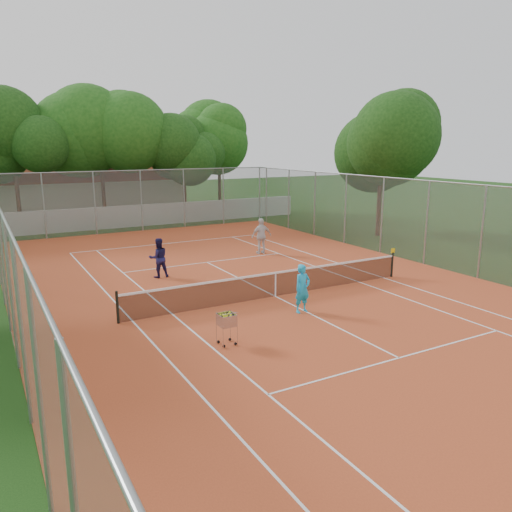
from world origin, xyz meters
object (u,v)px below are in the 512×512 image
player_far_right (261,236)px  ball_hopper (227,328)px  clubhouse (77,186)px  player_near (302,288)px  player_far_left (159,258)px  tennis_net (275,284)px

player_far_right → ball_hopper: bearing=61.4°
clubhouse → player_far_right: 22.81m
player_near → player_far_left: bearing=107.3°
player_near → ball_hopper: (-3.51, -1.31, -0.33)m
clubhouse → player_far_left: 24.19m
clubhouse → ball_hopper: (-1.64, -32.28, -1.67)m
clubhouse → player_near: bearing=-86.5°
player_near → player_far_right: size_ratio=0.89×
tennis_net → player_far_right: 7.64m
player_near → player_far_right: 9.49m
ball_hopper → player_far_left: bearing=61.0°
clubhouse → player_far_left: clubhouse is taller
clubhouse → player_far_left: bearing=-92.2°
tennis_net → player_near: 2.01m
tennis_net → clubhouse: 29.12m
player_far_right → player_near: bearing=74.5°
player_far_left → ball_hopper: bearing=87.9°
clubhouse → player_far_right: size_ratio=8.71×
tennis_net → player_far_right: size_ratio=6.31×
tennis_net → clubhouse: clubhouse is taller
clubhouse → player_far_right: bearing=-76.5°
tennis_net → player_far_left: bearing=121.1°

